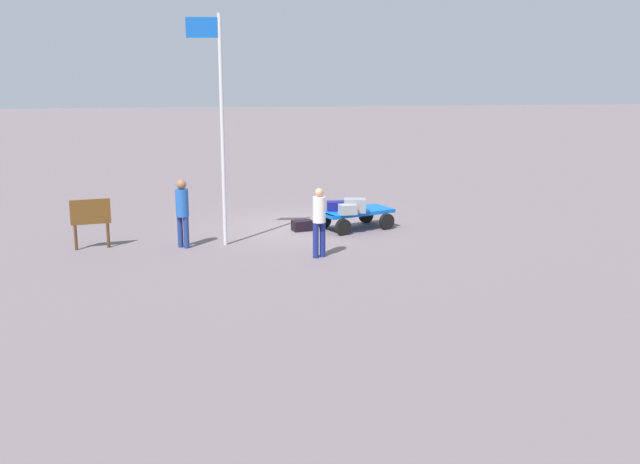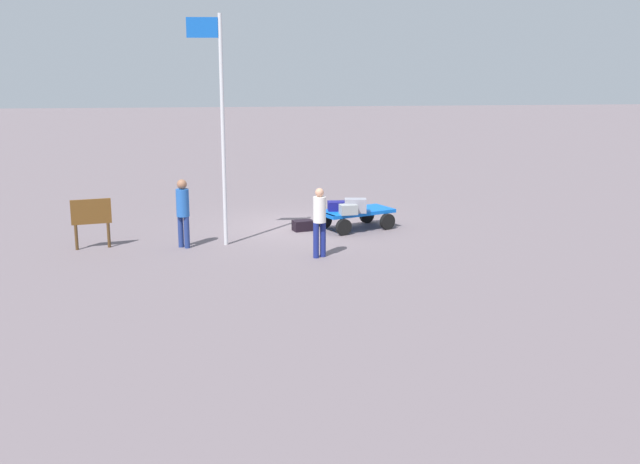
% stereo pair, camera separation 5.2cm
% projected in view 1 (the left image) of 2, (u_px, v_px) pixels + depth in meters
% --- Properties ---
extents(ground_plane, '(120.00, 120.00, 0.00)m').
position_uv_depth(ground_plane, '(300.00, 227.00, 21.87)').
color(ground_plane, slate).
extents(luggage_cart, '(2.31, 1.83, 0.55)m').
position_uv_depth(luggage_cart, '(354.00, 214.00, 21.47)').
color(luggage_cart, blue).
rests_on(luggage_cart, ground).
extents(suitcase_grey, '(0.50, 0.41, 0.27)m').
position_uv_depth(suitcase_grey, '(348.00, 209.00, 20.78)').
color(suitcase_grey, gray).
rests_on(suitcase_grey, luggage_cart).
extents(suitcase_navy, '(0.64, 0.45, 0.38)m').
position_uv_depth(suitcase_navy, '(355.00, 206.00, 21.03)').
color(suitcase_navy, gray).
rests_on(suitcase_navy, luggage_cart).
extents(suitcase_tan, '(0.55, 0.39, 0.26)m').
position_uv_depth(suitcase_tan, '(337.00, 206.00, 21.31)').
color(suitcase_tan, navy).
rests_on(suitcase_tan, luggage_cart).
extents(suitcase_dark, '(0.63, 0.50, 0.29)m').
position_uv_depth(suitcase_dark, '(302.00, 225.00, 21.32)').
color(suitcase_dark, black).
rests_on(suitcase_dark, ground).
extents(worker_lead, '(0.42, 0.42, 1.70)m').
position_uv_depth(worker_lead, '(319.00, 218.00, 18.22)').
color(worker_lead, navy).
rests_on(worker_lead, ground).
extents(worker_trailing, '(0.46, 0.46, 1.76)m').
position_uv_depth(worker_trailing, '(182.00, 208.00, 19.17)').
color(worker_trailing, navy).
rests_on(worker_trailing, ground).
extents(flagpole, '(0.87, 0.10, 5.80)m').
position_uv_depth(flagpole, '(219.00, 116.00, 18.96)').
color(flagpole, silver).
rests_on(flagpole, ground).
extents(signboard, '(0.97, 0.28, 1.27)m').
position_uv_depth(signboard, '(91.00, 216.00, 19.09)').
color(signboard, '#4C3319').
rests_on(signboard, ground).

